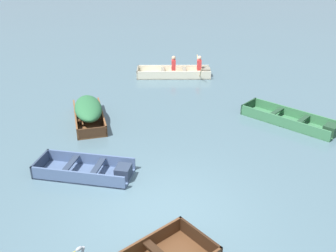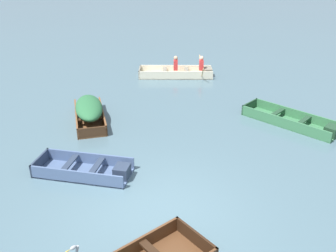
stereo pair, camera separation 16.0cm
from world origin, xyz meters
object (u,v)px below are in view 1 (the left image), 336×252
(skiff_green_mid_moored, at_px, (292,121))
(skiff_wooden_brown_far_moored, at_px, (88,110))
(rowboat_cream_with_crew, at_px, (178,72))
(skiff_slate_blue_near_moored, at_px, (89,170))

(skiff_green_mid_moored, distance_m, skiff_wooden_brown_far_moored, 6.72)
(skiff_green_mid_moored, bearing_deg, rowboat_cream_with_crew, 130.19)
(skiff_slate_blue_near_moored, xyz_separation_m, skiff_wooden_brown_far_moored, (-0.83, 3.16, 0.29))
(skiff_wooden_brown_far_moored, distance_m, rowboat_cream_with_crew, 5.71)
(skiff_wooden_brown_far_moored, bearing_deg, skiff_green_mid_moored, 2.57)
(skiff_green_mid_moored, relative_size, skiff_wooden_brown_far_moored, 1.13)
(skiff_slate_blue_near_moored, relative_size, skiff_green_mid_moored, 0.84)
(skiff_slate_blue_near_moored, height_order, skiff_wooden_brown_far_moored, skiff_wooden_brown_far_moored)
(skiff_slate_blue_near_moored, relative_size, skiff_wooden_brown_far_moored, 0.95)
(skiff_green_mid_moored, xyz_separation_m, skiff_wooden_brown_far_moored, (-6.71, -0.30, 0.29))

